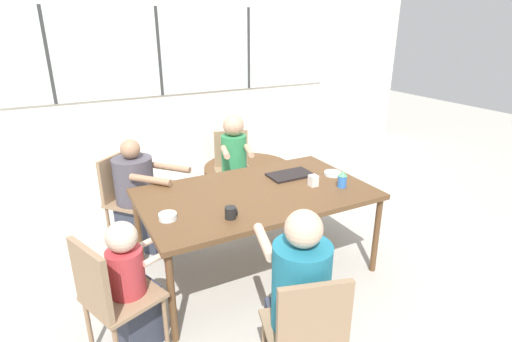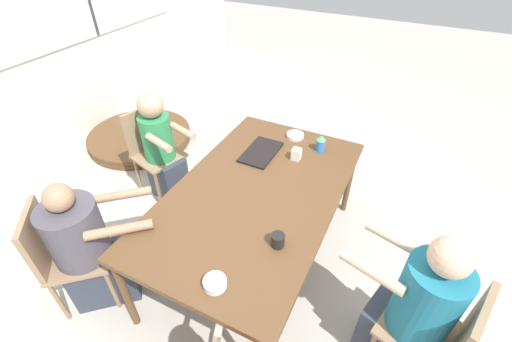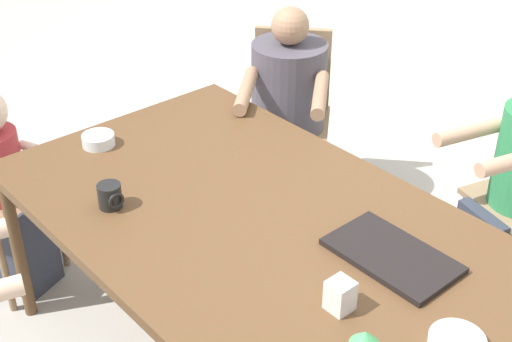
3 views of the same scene
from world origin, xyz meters
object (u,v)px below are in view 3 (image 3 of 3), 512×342
person_toddler (6,198)px  coffee_mug (110,196)px  chair_for_man_blue_shirt (290,100)px  bowl_cereal (457,342)px  bowl_white_shallow (98,140)px  milk_carton_small (340,295)px  person_man_blue_shirt (287,126)px

person_toddler → coffee_mug: person_toddler is taller
chair_for_man_blue_shirt → bowl_cereal: size_ratio=5.77×
bowl_white_shallow → bowl_cereal: (1.55, 0.15, -0.01)m
milk_carton_small → bowl_white_shallow: size_ratio=0.75×
person_man_blue_shirt → bowl_white_shallow: 1.05m
person_man_blue_shirt → bowl_cereal: size_ratio=6.98×
chair_for_man_blue_shirt → person_man_blue_shirt: bearing=90.0°
milk_carton_small → coffee_mug: bearing=-165.9°
coffee_mug → milk_carton_small: bearing=14.1°
person_man_blue_shirt → chair_for_man_blue_shirt: bearing=-90.0°
coffee_mug → bowl_white_shallow: coffee_mug is taller
person_toddler → bowl_white_shallow: bearing=109.6°
bowl_white_shallow → milk_carton_small: bearing=1.3°
coffee_mug → milk_carton_small: size_ratio=0.93×
person_man_blue_shirt → person_toddler: size_ratio=1.12×
coffee_mug → bowl_white_shallow: size_ratio=0.69×
milk_carton_small → bowl_cereal: (0.30, 0.12, -0.03)m
chair_for_man_blue_shirt → bowl_white_shallow: (0.12, -1.14, 0.24)m
milk_carton_small → person_man_blue_shirt: bearing=141.9°
person_man_blue_shirt → milk_carton_small: bearing=100.4°
chair_for_man_blue_shirt → person_toddler: (-0.21, -1.43, -0.07)m
person_man_blue_shirt → person_toddler: person_man_blue_shirt is taller
person_toddler → bowl_white_shallow: person_toddler is taller
chair_for_man_blue_shirt → milk_carton_small: bearing=99.3°
person_toddler → bowl_cereal: person_toddler is taller
person_man_blue_shirt → bowl_cereal: 1.79m
chair_for_man_blue_shirt → person_man_blue_shirt: 0.18m
chair_for_man_blue_shirt → coffee_mug: (0.52, -1.33, 0.26)m
person_man_blue_shirt → person_toddler: 1.34m
person_toddler → bowl_white_shallow: (0.33, 0.29, 0.31)m
milk_carton_small → bowl_cereal: milk_carton_small is taller
person_man_blue_shirt → coffee_mug: 1.30m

